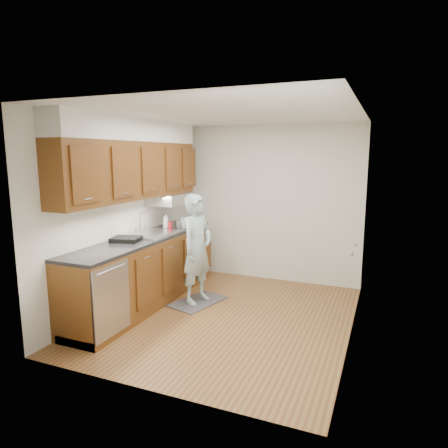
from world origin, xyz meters
name	(u,v)px	position (x,y,z in m)	size (l,w,h in m)	color
floor	(227,317)	(0.00, 0.00, 0.00)	(3.50, 3.50, 0.00)	olive
ceiling	(227,114)	(0.00, 0.00, 2.50)	(3.50, 3.50, 0.00)	white
wall_left	(125,213)	(-1.50, 0.00, 1.25)	(0.02, 3.50, 2.50)	silver
wall_right	(356,228)	(1.50, 0.00, 1.25)	(0.02, 3.50, 2.50)	silver
wall_back	(267,204)	(0.00, 1.75, 1.25)	(3.00, 0.02, 2.50)	silver
counter	(145,269)	(-1.20, 0.00, 0.49)	(0.64, 2.80, 1.30)	brown
upper_cabinets	(135,161)	(-1.33, 0.05, 1.95)	(0.47, 2.80, 1.21)	brown
closet_door	(356,243)	(1.49, 0.30, 1.02)	(0.02, 1.22, 2.05)	silver
floor_mat	(198,302)	(-0.57, 0.32, 0.01)	(0.47, 0.80, 0.02)	#555557
person	(197,242)	(-0.57, 0.32, 0.86)	(0.60, 0.40, 1.69)	#A4C4C8
soap_bottle_a	(166,221)	(-1.23, 0.63, 1.06)	(0.09, 0.09, 0.24)	#B4BFC4
soap_bottle_b	(185,222)	(-1.01, 0.82, 1.03)	(0.08, 0.08, 0.18)	#B4BFC4
soap_bottle_c	(183,220)	(-1.16, 1.02, 1.02)	(0.13, 0.13, 0.16)	#B4BFC4
soda_can	(170,226)	(-1.15, 0.60, 1.00)	(0.07, 0.07, 0.12)	red
steel_can	(178,224)	(-1.10, 0.76, 1.00)	(0.06, 0.06, 0.12)	#A5A5AA
dish_rack	(126,239)	(-1.26, -0.31, 0.97)	(0.35, 0.29, 0.05)	black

